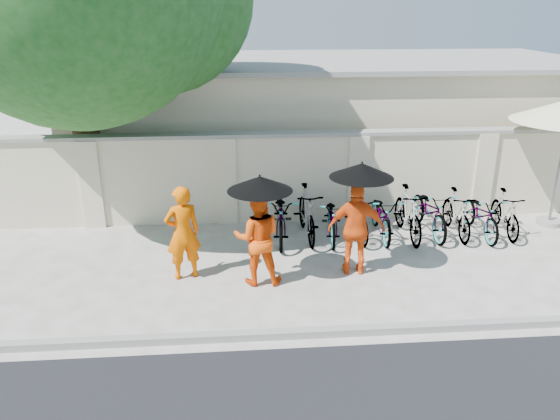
{
  "coord_description": "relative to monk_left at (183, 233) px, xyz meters",
  "views": [
    {
      "loc": [
        -0.74,
        -8.77,
        4.77
      ],
      "look_at": [
        0.04,
        0.89,
        1.1
      ],
      "focal_mm": 35.0,
      "sensor_mm": 36.0,
      "label": 1
    }
  ],
  "objects": [
    {
      "name": "bike_4",
      "position": [
        4.11,
        1.58,
        -0.41
      ],
      "size": [
        0.72,
        1.84,
        0.95
      ],
      "primitive_type": "imported",
      "rotation": [
        0.0,
        0.0,
        -0.05
      ],
      "color": "gray",
      "rests_on": "ground"
    },
    {
      "name": "monk_center",
      "position": [
        1.34,
        -0.31,
        -0.01
      ],
      "size": [
        0.89,
        0.71,
        1.77
      ],
      "primitive_type": "imported",
      "rotation": [
        0.0,
        0.0,
        3.1
      ],
      "color": "#EC4C0A",
      "rests_on": "ground"
    },
    {
      "name": "bike_5",
      "position": [
        4.66,
        1.5,
        -0.34
      ],
      "size": [
        0.53,
        1.84,
        1.1
      ],
      "primitive_type": "imported",
      "rotation": [
        0.0,
        0.0,
        0.01
      ],
      "color": "gray",
      "rests_on": "ground"
    },
    {
      "name": "monk_right",
      "position": [
        3.17,
        -0.08,
        0.01
      ],
      "size": [
        1.1,
        0.58,
        1.79
      ],
      "primitive_type": "imported",
      "rotation": [
        0.0,
        0.0,
        3.0
      ],
      "color": "#E94F11",
      "rests_on": "ground"
    },
    {
      "name": "parasol_center",
      "position": [
        1.39,
        -0.39,
        1.03
      ],
      "size": [
        1.13,
        1.13,
        1.05
      ],
      "color": "black",
      "rests_on": "ground"
    },
    {
      "name": "compound_wall",
      "position": [
        2.77,
        2.78,
        0.11
      ],
      "size": [
        20.0,
        0.3,
        2.0
      ],
      "primitive_type": "cube",
      "color": "beige",
      "rests_on": "ground"
    },
    {
      "name": "monk_left",
      "position": [
        0.0,
        0.0,
        0.0
      ],
      "size": [
        0.75,
        0.62,
        1.78
      ],
      "primitive_type": "imported",
      "rotation": [
        0.0,
        0.0,
        3.49
      ],
      "color": "#E95E00",
      "rests_on": "ground"
    },
    {
      "name": "bike_3",
      "position": [
        3.57,
        1.56,
        -0.4
      ],
      "size": [
        0.57,
        1.66,
        0.98
      ],
      "primitive_type": "imported",
      "rotation": [
        0.0,
        0.0,
        0.07
      ],
      "color": "gray",
      "rests_on": "ground"
    },
    {
      "name": "parasol_right",
      "position": [
        3.19,
        -0.16,
        1.15
      ],
      "size": [
        1.14,
        1.14,
        1.16
      ],
      "color": "black",
      "rests_on": "ground"
    },
    {
      "name": "bike_8",
      "position": [
        6.29,
        1.49,
        -0.42
      ],
      "size": [
        0.63,
        1.78,
        0.94
      ],
      "primitive_type": "imported",
      "rotation": [
        0.0,
        0.0,
        -0.0
      ],
      "color": "gray",
      "rests_on": "ground"
    },
    {
      "name": "bike_1",
      "position": [
        2.48,
        1.63,
        -0.32
      ],
      "size": [
        0.61,
        1.91,
        1.13
      ],
      "primitive_type": "imported",
      "rotation": [
        0.0,
        0.0,
        0.04
      ],
      "color": "gray",
      "rests_on": "ground"
    },
    {
      "name": "bike_6",
      "position": [
        5.2,
        1.68,
        -0.37
      ],
      "size": [
        0.76,
        1.98,
        1.03
      ],
      "primitive_type": "imported",
      "rotation": [
        0.0,
        0.0,
        0.04
      ],
      "color": "gray",
      "rests_on": "ground"
    },
    {
      "name": "ground",
      "position": [
        1.77,
        -0.42,
        -0.89
      ],
      "size": [
        80.0,
        80.0,
        0.0
      ],
      "primitive_type": "plane",
      "color": "beige"
    },
    {
      "name": "bike_0",
      "position": [
        1.93,
        1.59,
        -0.37
      ],
      "size": [
        0.83,
        2.02,
        1.04
      ],
      "primitive_type": "imported",
      "rotation": [
        0.0,
        0.0,
        -0.07
      ],
      "color": "gray",
      "rests_on": "ground"
    },
    {
      "name": "building_behind",
      "position": [
        3.77,
        6.58,
        0.71
      ],
      "size": [
        14.0,
        6.0,
        3.2
      ],
      "primitive_type": "cube",
      "color": "beige",
      "rests_on": "ground"
    },
    {
      "name": "bike_9",
      "position": [
        6.84,
        1.51,
        -0.41
      ],
      "size": [
        0.59,
        1.64,
        0.96
      ],
      "primitive_type": "imported",
      "rotation": [
        0.0,
        0.0,
        -0.09
      ],
      "color": "gray",
      "rests_on": "ground"
    },
    {
      "name": "bike_2",
      "position": [
        3.02,
        1.54,
        -0.43
      ],
      "size": [
        0.8,
        1.81,
        0.92
      ],
      "primitive_type": "imported",
      "rotation": [
        0.0,
        0.0,
        -0.11
      ],
      "color": "gray",
      "rests_on": "ground"
    },
    {
      "name": "bike_7",
      "position": [
        5.75,
        1.53,
        -0.39
      ],
      "size": [
        0.51,
        1.68,
        1.0
      ],
      "primitive_type": "imported",
      "rotation": [
        0.0,
        0.0,
        -0.02
      ],
      "color": "gray",
      "rests_on": "ground"
    },
    {
      "name": "kerb",
      "position": [
        1.77,
        -2.12,
        -0.83
      ],
      "size": [
        40.0,
        0.16,
        0.12
      ],
      "primitive_type": "cube",
      "color": "gray",
      "rests_on": "ground"
    }
  ]
}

